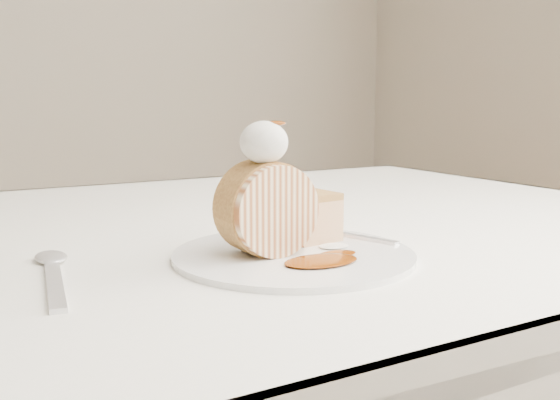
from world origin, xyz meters
TOP-DOWN VIEW (x-y plane):
  - table at (0.00, 0.20)m, footprint 1.40×0.90m
  - plate at (0.04, -0.00)m, footprint 0.27×0.27m
  - roulade_slice at (0.02, 0.01)m, footprint 0.09×0.05m
  - cake_chunk at (0.08, 0.04)m, footprint 0.06×0.06m
  - whipped_cream at (0.01, 0.01)m, footprint 0.05×0.05m
  - caramel_drizzle at (0.02, 0.00)m, footprint 0.02×0.02m
  - caramel_pool at (0.04, -0.05)m, footprint 0.08×0.06m
  - fork at (0.14, 0.02)m, footprint 0.07×0.14m
  - spoon at (-0.18, 0.01)m, footprint 0.05×0.18m

SIDE VIEW (x-z plane):
  - table at x=0.00m, z-range 0.29..1.04m
  - spoon at x=-0.18m, z-range 0.75..0.75m
  - plate at x=0.04m, z-range 0.75..0.76m
  - fork at x=0.14m, z-range 0.76..0.76m
  - caramel_pool at x=0.04m, z-range 0.76..0.76m
  - cake_chunk at x=0.08m, z-range 0.76..0.80m
  - roulade_slice at x=0.02m, z-range 0.76..0.85m
  - whipped_cream at x=0.01m, z-range 0.85..0.89m
  - caramel_drizzle at x=0.02m, z-range 0.89..0.89m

